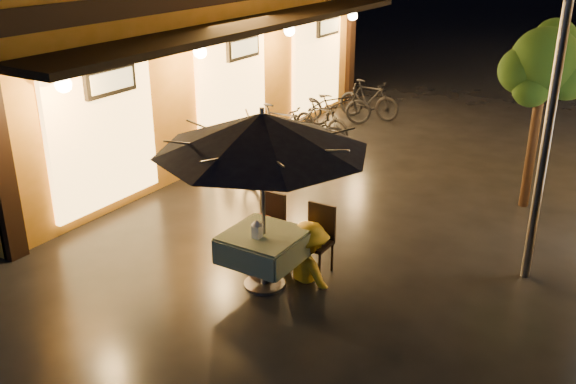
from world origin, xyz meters
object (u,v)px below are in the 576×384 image
Objects in this scene: streetlamp_near at (558,66)px; person_orange at (258,215)px; patio_umbrella at (262,132)px; bicycle_0 at (235,154)px; table_lantern at (257,228)px; cafe_table at (264,246)px; person_yellow at (308,224)px.

streetlamp_near is 4.33m from person_orange.
bicycle_0 is at bearing 131.72° from patio_umbrella.
patio_umbrella is at bearing 90.00° from table_lantern.
table_lantern reaches higher than cafe_table.
cafe_table is 0.71m from person_orange.
person_orange is at bearing -154.99° from streetlamp_near.
patio_umbrella is 1.90× the size of person_orange.
streetlamp_near reaches higher than person_orange.
patio_umbrella is 1.24m from table_lantern.
streetlamp_near reaches higher than cafe_table.
person_yellow reaches higher than bicycle_0.
patio_umbrella is 1.72× the size of person_yellow.
person_orange is (-0.45, 0.54, 0.13)m from cafe_table.
table_lantern is at bearing -90.00° from cafe_table.
table_lantern is 0.85m from person_orange.
bicycle_0 is at bearing 130.34° from table_lantern.
streetlamp_near is 3.68m from person_yellow.
person_yellow is (0.38, 0.66, -0.12)m from table_lantern.
table_lantern is at bearing -142.28° from streetlamp_near.
person_yellow reaches higher than cafe_table.
cafe_table is at bearing -144.18° from streetlamp_near.
person_orange is 0.91× the size of person_yellow.
cafe_table is 0.52× the size of bicycle_0.
patio_umbrella reaches higher than person_orange.
person_orange is at bearing 12.59° from person_yellow.
patio_umbrella is at bearing 67.81° from person_yellow.
table_lantern is at bearing 74.71° from person_yellow.
table_lantern is (-2.93, -2.26, -2.00)m from streetlamp_near.
person_yellow is (0.83, -0.03, 0.07)m from person_orange.
table_lantern is 0.13× the size of bicycle_0.
table_lantern is 0.17× the size of person_orange.
streetlamp_near is at bearing 35.82° from cafe_table.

